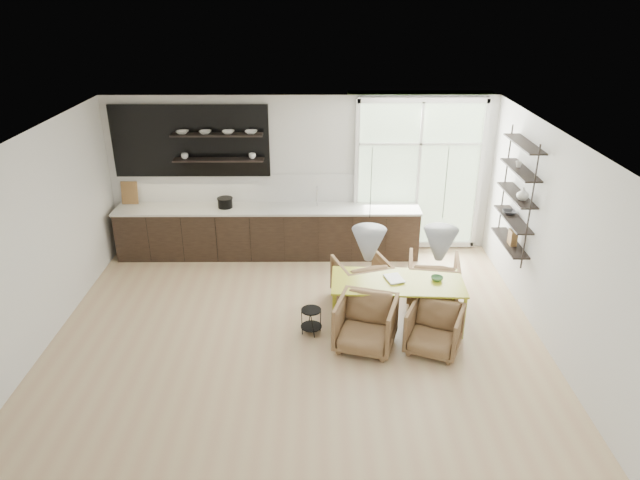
{
  "coord_description": "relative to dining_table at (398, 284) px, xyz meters",
  "views": [
    {
      "loc": [
        0.3,
        -7.03,
        4.64
      ],
      "look_at": [
        0.34,
        0.6,
        1.22
      ],
      "focal_mm": 32.0,
      "sensor_mm": 36.0,
      "label": 1
    }
  ],
  "objects": [
    {
      "name": "armchair_front_left",
      "position": [
        -0.5,
        -0.62,
        -0.29
      ],
      "size": [
        0.98,
        1.0,
        0.73
      ],
      "primitive_type": "imported",
      "rotation": [
        0.0,
        0.0,
        -0.29
      ],
      "color": "brown",
      "rests_on": "ground"
    },
    {
      "name": "right_shelving",
      "position": [
        1.89,
        0.88,
        1.0
      ],
      "size": [
        0.26,
        1.22,
        1.9
      ],
      "color": "black",
      "rests_on": "ground"
    },
    {
      "name": "kitchen_run",
      "position": [
        -2.17,
        2.4,
        -0.05
      ],
      "size": [
        5.54,
        0.69,
        2.75
      ],
      "color": "black",
      "rests_on": "ground"
    },
    {
      "name": "wire_stool",
      "position": [
        -1.26,
        -0.28,
        -0.4
      ],
      "size": [
        0.31,
        0.31,
        0.39
      ],
      "rotation": [
        0.0,
        0.0,
        0.16
      ],
      "color": "black",
      "rests_on": "ground"
    },
    {
      "name": "armchair_back_left",
      "position": [
        -0.47,
        0.66,
        -0.29
      ],
      "size": [
        1.0,
        1.01,
        0.73
      ],
      "primitive_type": "imported",
      "rotation": [
        0.0,
        0.0,
        3.47
      ],
      "color": "brown",
      "rests_on": "ground"
    },
    {
      "name": "armchair_front_right",
      "position": [
        0.43,
        -0.71,
        -0.32
      ],
      "size": [
        0.93,
        0.94,
        0.66
      ],
      "primitive_type": "imported",
      "rotation": [
        0.0,
        0.0,
        -0.4
      ],
      "color": "brown",
      "rests_on": "ground"
    },
    {
      "name": "room",
      "position": [
        -0.89,
        0.81,
        0.81
      ],
      "size": [
        7.02,
        6.01,
        2.91
      ],
      "color": "#CDB183",
      "rests_on": "ground"
    },
    {
      "name": "dining_table",
      "position": [
        0.0,
        0.0,
        0.0
      ],
      "size": [
        1.97,
        0.97,
        0.7
      ],
      "rotation": [
        0.0,
        0.0,
        -0.06
      ],
      "color": "gold",
      "rests_on": "ground"
    },
    {
      "name": "table_bowl",
      "position": [
        0.57,
        0.02,
        0.08
      ],
      "size": [
        0.21,
        0.21,
        0.06
      ],
      "primitive_type": "imported",
      "rotation": [
        0.0,
        0.0,
        0.21
      ],
      "color": "#4D8550",
      "rests_on": "dining_table"
    },
    {
      "name": "armchair_back_right",
      "position": [
        0.67,
        0.7,
        -0.29
      ],
      "size": [
        0.91,
        0.93,
        0.73
      ],
      "primitive_type": "imported",
      "rotation": [
        0.0,
        0.0,
        2.98
      ],
      "color": "brown",
      "rests_on": "ground"
    },
    {
      "name": "table_book",
      "position": [
        -0.16,
        0.01,
        0.06
      ],
      "size": [
        0.31,
        0.36,
        0.03
      ],
      "primitive_type": "imported",
      "rotation": [
        0.0,
        0.0,
        0.27
      ],
      "color": "white",
      "rests_on": "dining_table"
    }
  ]
}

